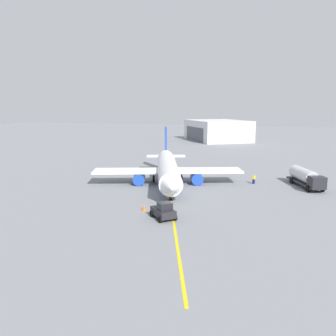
# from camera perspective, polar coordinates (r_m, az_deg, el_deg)

# --- Properties ---
(ground_plane) EXTENTS (400.00, 400.00, 0.00)m
(ground_plane) POSITION_cam_1_polar(r_m,az_deg,el_deg) (61.84, 0.00, -2.74)
(ground_plane) COLOR slate
(airplane) EXTENTS (31.78, 26.75, 9.53)m
(airplane) POSITION_cam_1_polar(r_m,az_deg,el_deg) (61.83, -0.02, -0.29)
(airplane) COLOR white
(airplane) RESTS_ON ground
(fuel_tanker) EXTENTS (10.40, 6.27, 3.15)m
(fuel_tanker) POSITION_cam_1_polar(r_m,az_deg,el_deg) (64.16, 21.96, -1.44)
(fuel_tanker) COLOR #2D2D33
(fuel_tanker) RESTS_ON ground
(pushback_tug) EXTENTS (4.03, 4.03, 2.20)m
(pushback_tug) POSITION_cam_1_polar(r_m,az_deg,el_deg) (42.91, -0.76, -7.18)
(pushback_tug) COLOR #232328
(pushback_tug) RESTS_ON ground
(refueling_worker) EXTENTS (0.61, 0.52, 1.71)m
(refueling_worker) POSITION_cam_1_polar(r_m,az_deg,el_deg) (64.15, 14.08, -1.83)
(refueling_worker) COLOR navy
(refueling_worker) RESTS_ON ground
(safety_cone_nose) EXTENTS (0.66, 0.66, 0.73)m
(safety_cone_nose) POSITION_cam_1_polar(r_m,az_deg,el_deg) (46.60, -4.03, -6.62)
(safety_cone_nose) COLOR #F2590F
(safety_cone_nose) RESTS_ON ground
(distant_hangar) EXTENTS (33.96, 32.11, 8.33)m
(distant_hangar) POSITION_cam_1_polar(r_m,az_deg,el_deg) (144.33, 8.17, 6.21)
(distant_hangar) COLOR silver
(distant_hangar) RESTS_ON ground
(taxi_line_marking) EXTENTS (72.10, 28.72, 0.01)m
(taxi_line_marking) POSITION_cam_1_polar(r_m,az_deg,el_deg) (61.84, 0.00, -2.73)
(taxi_line_marking) COLOR yellow
(taxi_line_marking) RESTS_ON ground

